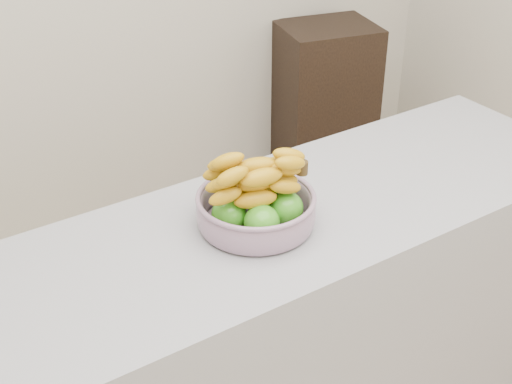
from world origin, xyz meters
The scene contains 3 objects.
counter centered at (0.00, 0.43, 0.45)m, with size 2.00×0.60×0.90m, color #9D9EA5.
cabinet centered at (1.24, 1.78, 0.42)m, with size 0.46×0.37×0.83m, color black.
fruit_bowl centered at (-0.08, 0.43, 0.96)m, with size 0.31×0.31×0.20m.
Camera 1 is at (-0.94, -0.86, 1.93)m, focal length 50.00 mm.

